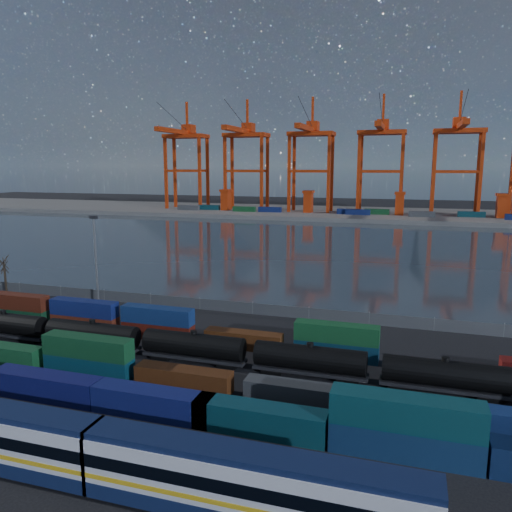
% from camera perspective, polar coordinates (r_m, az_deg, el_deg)
% --- Properties ---
extents(ground, '(700.00, 700.00, 0.00)m').
position_cam_1_polar(ground, '(63.49, -8.33, -13.62)').
color(ground, black).
rests_on(ground, ground).
extents(harbor_water, '(700.00, 700.00, 0.00)m').
position_cam_1_polar(harbor_water, '(161.26, 7.97, 1.05)').
color(harbor_water, '#2C363F').
rests_on(harbor_water, ground).
extents(far_quay, '(700.00, 70.00, 2.00)m').
position_cam_1_polar(far_quay, '(264.53, 11.74, 4.74)').
color(far_quay, '#514F4C').
rests_on(far_quay, ground).
extents(distant_mountains, '(2470.00, 1100.00, 520.00)m').
position_cam_1_polar(distant_mountains, '(1663.98, 19.32, 16.46)').
color(distant_mountains, '#1E2630').
rests_on(distant_mountains, ground).
extents(container_row_south, '(141.36, 2.68, 5.72)m').
position_cam_1_polar(container_row_south, '(59.59, -20.19, -13.58)').
color(container_row_south, '#47484D').
rests_on(container_row_south, ground).
extents(container_row_mid, '(129.31, 2.37, 5.04)m').
position_cam_1_polar(container_row_mid, '(62.30, -12.88, -12.42)').
color(container_row_mid, navy).
rests_on(container_row_mid, ground).
extents(container_row_north, '(141.20, 2.28, 4.87)m').
position_cam_1_polar(container_row_north, '(78.56, -13.43, -7.57)').
color(container_row_north, navy).
rests_on(container_row_north, ground).
extents(tanker_string, '(138.22, 3.05, 4.37)m').
position_cam_1_polar(tanker_string, '(67.19, -7.12, -10.20)').
color(tanker_string, black).
rests_on(tanker_string, ground).
extents(waterfront_fence, '(160.12, 0.12, 2.20)m').
position_cam_1_polar(waterfront_fence, '(87.66, -0.39, -6.02)').
color(waterfront_fence, '#595B5E').
rests_on(waterfront_fence, ground).
extents(bare_tree, '(2.08, 2.14, 8.01)m').
position_cam_1_polar(bare_tree, '(112.60, -26.76, -1.91)').
color(bare_tree, black).
rests_on(bare_tree, ground).
extents(yard_light_mast, '(1.60, 0.40, 16.60)m').
position_cam_1_polar(yard_light_mast, '(97.30, -17.85, 0.13)').
color(yard_light_mast, slate).
rests_on(yard_light_mast, ground).
extents(gantry_cranes, '(198.06, 44.27, 59.95)m').
position_cam_1_polar(gantry_cranes, '(257.92, 10.19, 12.61)').
color(gantry_cranes, red).
rests_on(gantry_cranes, ground).
extents(quay_containers, '(172.58, 10.99, 2.60)m').
position_cam_1_polar(quay_containers, '(251.28, 8.92, 5.07)').
color(quay_containers, navy).
rests_on(quay_containers, far_quay).
extents(straddle_carriers, '(140.00, 7.00, 11.10)m').
position_cam_1_polar(straddle_carriers, '(254.32, 11.00, 6.09)').
color(straddle_carriers, red).
rests_on(straddle_carriers, far_quay).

